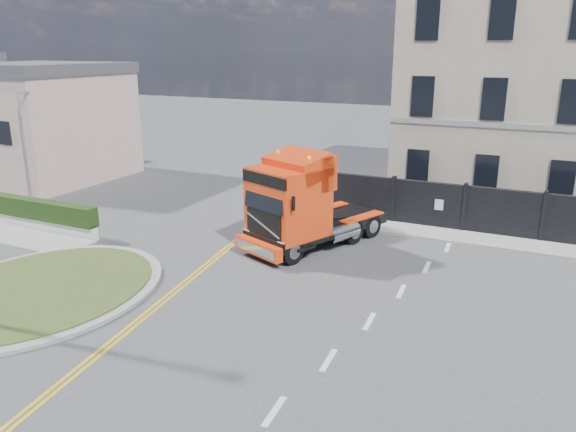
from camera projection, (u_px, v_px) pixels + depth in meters
The scene contains 10 objects.
ground at pixel (282, 297), 17.37m from camera, with size 120.00×120.00×0.00m, color #424244.
traffic_island at pixel (40, 290), 17.64m from camera, with size 6.80×6.80×0.17m.
hedge_wall at pixel (23, 211), 23.81m from camera, with size 8.00×0.55×1.35m.
pavement_side at pixel (3, 234), 23.06m from camera, with size 8.50×1.80×0.10m, color gray.
seaside_bldg_pink at pixel (41, 127), 32.53m from camera, with size 8.00×8.00×6.00m, color #C7A29B.
hoarding_fence at pixel (530, 217), 22.16m from camera, with size 18.80×0.25×2.00m.
georgian_building at pixel (539, 82), 27.49m from camera, with size 12.30×10.30×12.80m.
pavement_far at pixel (511, 244), 21.88m from camera, with size 20.00×1.60×0.12m, color gray.
truck at pixel (300, 207), 21.11m from camera, with size 4.40×6.53×3.67m.
lamppost_slim at pixel (24, 138), 26.93m from camera, with size 0.22×0.45×5.46m.
Camera 1 is at (7.03, -14.28, 7.40)m, focal length 35.00 mm.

